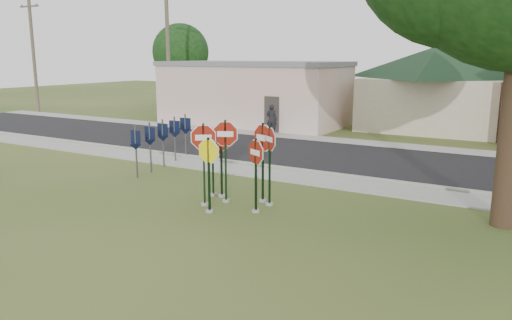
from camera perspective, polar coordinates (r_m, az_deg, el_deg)
The scene contains 20 objects.
ground at distance 14.57m, azimuth -5.83°, elevation -6.45°, with size 120.00×120.00×0.00m, color #334B1C.
sidewalk_near at distance 19.10m, azimuth 3.94°, elevation -1.91°, with size 60.00×1.60×0.06m, color gray.
road at distance 23.12m, azimuth 8.92°, elevation 0.36°, with size 60.00×7.00×0.04m, color black.
sidewalk_far at distance 27.11m, azimuth 12.28°, elevation 1.94°, with size 60.00×1.60×0.06m, color gray.
curb at distance 19.97m, azimuth 5.22°, elevation -1.21°, with size 60.00×0.20×0.14m, color gray.
stop_sign_center at distance 15.54m, azimuth -3.50°, elevation 1.30°, with size 1.00×0.47×2.74m.
stop_sign_yellow at distance 14.59m, azimuth -5.42°, elevation -0.69°, with size 0.99×0.24×2.35m.
stop_sign_left at distance 15.25m, azimuth -5.99°, elevation 0.86°, with size 0.90×0.61×2.67m.
stop_sign_right at distance 14.53m, azimuth -0.02°, elevation -0.70°, with size 0.92×0.47×2.32m.
stop_sign_back_right at distance 15.55m, azimuth 0.79°, elevation 1.13°, with size 1.11×0.43×2.65m.
stop_sign_back_left at distance 16.18m, azimuth -3.99°, elevation 0.96°, with size 1.06×0.24×2.46m.
stop_sign_far_right at distance 15.19m, azimuth 1.58°, elevation 0.57°, with size 0.82×0.60×2.59m.
stop_sign_far_left at distance 16.33m, azimuth -4.97°, elevation 0.63°, with size 0.79×0.87×2.29m.
route_sign_row at distance 21.00m, azimuth -10.58°, elevation 2.49°, with size 1.43×4.63×2.00m.
building_stucco at distance 33.93m, azimuth -0.23°, elevation 7.75°, with size 12.20×6.20×4.20m.
building_house at distance 33.72m, azimuth 20.02°, elevation 9.57°, with size 11.60×11.60×6.20m.
utility_pole_near at distance 34.46m, azimuth -10.03°, elevation 12.32°, with size 2.20×0.26×9.50m.
utility_pole_far at distance 44.79m, azimuth -24.09°, elevation 11.01°, with size 2.20×0.26×9.00m.
bg_tree_left at distance 45.07m, azimuth -8.60°, elevation 12.09°, with size 4.90×4.90×7.35m.
pedestrian at distance 29.29m, azimuth 1.80°, elevation 4.70°, with size 0.63×0.42×1.74m, color black.
Camera 1 is at (8.23, -11.13, 4.55)m, focal length 35.00 mm.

